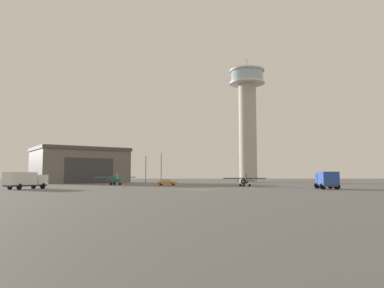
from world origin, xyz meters
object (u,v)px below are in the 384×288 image
Objects in this scene: airplane_black at (245,181)px; car_orange at (167,182)px; control_tower at (248,114)px; airplane_teal at (115,179)px; light_post_west at (146,166)px; truck_box_blue at (327,179)px; light_post_east at (161,165)px; traffic_cone_near_left at (124,186)px; truck_box_white at (25,180)px.

car_orange is at bearing -100.74° from airplane_black.
control_tower reaches higher than airplane_teal.
truck_box_blue is at bearing -54.33° from light_post_west.
light_post_east is (-2.73, 22.60, 4.58)m from car_orange.
traffic_cone_near_left is (4.90, -17.61, -1.03)m from airplane_teal.
car_orange is 28.11m from light_post_west.
truck_box_blue reaches higher than airplane_teal.
control_tower is 50.24m from airplane_black.
traffic_cone_near_left is (14.85, 8.37, -1.29)m from truck_box_white.
light_post_west is at bearing -129.57° from airplane_black.
control_tower reaches higher than car_orange.
control_tower is 49.35m from car_orange.
light_post_east is at bearing -39.91° from light_post_west.
traffic_cone_near_left is (-7.43, -14.18, -0.44)m from car_orange.
car_orange is 0.54× the size of light_post_west.
car_orange is 7.53× the size of traffic_cone_near_left.
light_post_west is 6.42m from light_post_east.
traffic_cone_near_left is at bearing -32.17° from truck_box_white.
airplane_teal is 15.83× the size of traffic_cone_near_left.
light_post_east reaches higher than car_orange.
truck_box_white is 0.88× the size of light_post_west.
truck_box_blue is 11.49× the size of traffic_cone_near_left.
airplane_teal is at bearing 7.45° from truck_box_white.
truck_box_white is 1.06× the size of truck_box_blue.
truck_box_white is at bearing -124.78° from car_orange.
airplane_teal is 2.10× the size of car_orange.
traffic_cone_near_left is (-4.69, -36.78, -5.02)m from light_post_east.
light_post_east reaches higher than traffic_cone_near_left.
truck_box_blue reaches higher than car_orange.
traffic_cone_near_left is (-23.92, -5.94, -0.90)m from airplane_black.
truck_box_blue reaches higher than traffic_cone_near_left.
control_tower reaches higher than light_post_east.
light_post_east is at bearing 5.01° from truck_box_white.
car_orange is 23.22m from light_post_east.
airplane_black is at bearing -16.66° from car_orange.
airplane_teal is at bearing -138.76° from control_tower.
control_tower is at bearing 26.12° from light_post_east.
airplane_teal is at bearing 105.54° from traffic_cone_near_left.
truck_box_blue is (50.12, -0.20, 0.05)m from truck_box_white.
traffic_cone_near_left is (-35.27, 8.57, -1.34)m from truck_box_blue.
traffic_cone_near_left is at bearing -97.27° from light_post_east.
airplane_black is 41.33m from truck_box_white.
airplane_black is (28.82, -11.67, -0.13)m from airplane_teal.
truck_box_blue is at bearing -56.01° from light_post_east.
car_orange is at bearing -123.44° from airplane_teal.
light_post_east is at bearing -153.88° from control_tower.
control_tower is 9.23× the size of car_orange.
control_tower is at bearing -10.45° from truck_box_white.
light_post_west reaches higher than truck_box_blue.
airplane_black is 36.57m from light_post_east.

